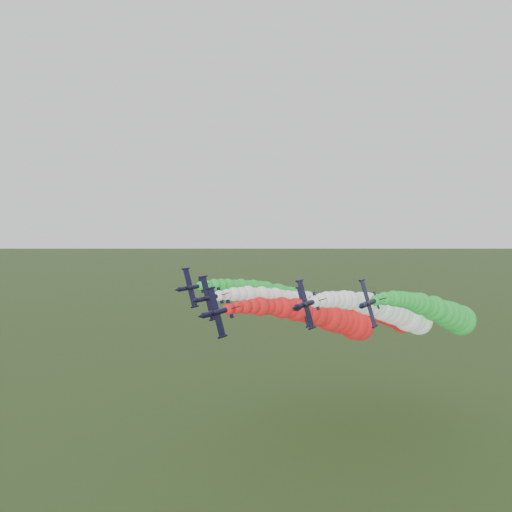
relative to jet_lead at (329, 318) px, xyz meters
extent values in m
plane|color=#374C21|center=(-1.99, -23.73, -30.47)|extent=(3000.00, 3000.00, 0.00)
cylinder|color=black|center=(-3.82, -39.21, 7.21)|extent=(1.27, 8.27, 1.27)
cone|color=black|center=(-3.82, -44.08, 7.21)|extent=(1.15, 1.65, 1.15)
cone|color=black|center=(-3.82, -34.71, 7.21)|extent=(1.15, 0.83, 1.15)
ellipsoid|color=black|center=(-3.47, -41.05, 7.32)|extent=(0.75, 1.73, 0.88)
cube|color=black|center=(-3.95, -39.40, 7.17)|extent=(2.73, 1.75, 8.45)
cylinder|color=black|center=(-5.26, -39.40, 11.38)|extent=(0.51, 2.39, 0.51)
cylinder|color=black|center=(-2.64, -39.40, 2.96)|extent=(0.51, 2.39, 0.51)
cube|color=black|center=(-2.81, -35.72, 7.53)|extent=(2.06, 1.38, 0.75)
cube|color=black|center=(-3.69, -35.72, 7.25)|extent=(1.13, 1.01, 3.36)
sphere|color=red|center=(-3.82, -36.00, 7.21)|extent=(2.13, 2.13, 2.13)
sphere|color=red|center=(-3.80, -33.40, 7.11)|extent=(2.36, 2.36, 2.36)
sphere|color=red|center=(-3.75, -30.80, 6.90)|extent=(2.78, 2.78, 2.78)
sphere|color=red|center=(-3.66, -28.20, 6.62)|extent=(3.08, 3.08, 3.08)
sphere|color=red|center=(-3.53, -25.60, 6.27)|extent=(3.86, 3.86, 3.86)
sphere|color=red|center=(-3.37, -23.00, 5.87)|extent=(3.35, 3.35, 3.35)
sphere|color=red|center=(-3.17, -20.40, 5.41)|extent=(3.72, 3.72, 3.72)
sphere|color=red|center=(-2.93, -17.81, 4.91)|extent=(4.61, 4.61, 4.61)
sphere|color=red|center=(-2.66, -15.21, 4.36)|extent=(4.20, 4.20, 4.20)
sphere|color=red|center=(-2.35, -12.61, 3.77)|extent=(5.17, 5.17, 5.17)
sphere|color=red|center=(-2.01, -10.01, 3.14)|extent=(4.89, 4.89, 4.89)
sphere|color=red|center=(-1.63, -7.41, 2.47)|extent=(5.37, 5.37, 5.37)
sphere|color=red|center=(-1.22, -4.81, 1.76)|extent=(6.03, 6.03, 6.03)
sphere|color=red|center=(-0.77, -2.21, 1.02)|extent=(5.28, 5.28, 5.28)
sphere|color=red|center=(-0.28, 0.39, 0.24)|extent=(6.64, 6.64, 6.64)
sphere|color=red|center=(0.25, 2.98, -0.57)|extent=(6.74, 6.74, 6.74)
sphere|color=red|center=(0.81, 5.58, -1.42)|extent=(6.52, 6.52, 6.52)
sphere|color=red|center=(1.40, 8.18, -2.30)|extent=(6.61, 6.61, 6.61)
sphere|color=red|center=(2.03, 10.78, -3.21)|extent=(7.65, 7.65, 7.65)
sphere|color=red|center=(2.70, 13.38, -4.15)|extent=(7.11, 7.11, 7.11)
cylinder|color=black|center=(-12.53, -30.47, 7.90)|extent=(1.27, 8.27, 1.27)
cone|color=black|center=(-12.53, -35.34, 7.90)|extent=(1.15, 1.65, 1.15)
cone|color=black|center=(-12.53, -25.97, 7.90)|extent=(1.15, 0.83, 1.15)
ellipsoid|color=black|center=(-12.18, -32.31, 8.01)|extent=(0.75, 1.73, 0.88)
cube|color=black|center=(-12.67, -30.65, 7.86)|extent=(2.73, 1.75, 8.45)
cylinder|color=black|center=(-13.98, -30.65, 12.07)|extent=(0.51, 2.39, 0.51)
cylinder|color=black|center=(-11.35, -30.65, 3.65)|extent=(0.51, 2.39, 0.51)
cube|color=black|center=(-11.53, -26.98, 8.22)|extent=(2.06, 1.38, 0.75)
cube|color=black|center=(-12.40, -26.98, 7.95)|extent=(1.13, 1.01, 3.36)
sphere|color=white|center=(-12.53, -27.25, 7.90)|extent=(2.21, 2.21, 2.21)
sphere|color=white|center=(-12.52, -24.65, 7.80)|extent=(2.40, 2.40, 2.40)
sphere|color=white|center=(-12.46, -22.05, 7.59)|extent=(3.03, 3.03, 3.03)
sphere|color=white|center=(-12.37, -19.46, 7.31)|extent=(3.11, 3.11, 3.11)
sphere|color=white|center=(-12.25, -16.86, 6.97)|extent=(3.81, 3.81, 3.81)
sphere|color=white|center=(-12.08, -14.26, 6.56)|extent=(3.12, 3.12, 3.12)
sphere|color=white|center=(-11.88, -11.66, 6.11)|extent=(4.11, 4.11, 4.11)
sphere|color=white|center=(-11.65, -9.06, 5.61)|extent=(3.76, 3.76, 3.76)
sphere|color=white|center=(-11.38, -6.46, 5.06)|extent=(4.51, 4.51, 4.51)
sphere|color=white|center=(-11.07, -3.86, 4.47)|extent=(4.12, 4.12, 4.12)
sphere|color=white|center=(-10.73, -1.26, 3.84)|extent=(4.58, 4.58, 4.58)
sphere|color=white|center=(-10.35, 1.33, 3.17)|extent=(5.03, 5.03, 5.03)
sphere|color=white|center=(-9.93, 3.93, 2.46)|extent=(6.16, 6.16, 6.16)
sphere|color=white|center=(-9.48, 6.53, 1.71)|extent=(6.55, 6.55, 6.55)
sphere|color=white|center=(-8.99, 9.13, 0.93)|extent=(6.16, 6.16, 6.16)
sphere|color=white|center=(-8.47, 11.73, 0.12)|extent=(6.46, 6.46, 6.46)
sphere|color=white|center=(-7.91, 14.33, -0.73)|extent=(5.99, 5.99, 5.99)
sphere|color=white|center=(-7.31, 16.93, -1.60)|extent=(7.17, 7.17, 7.17)
sphere|color=white|center=(-6.68, 19.53, -2.52)|extent=(6.74, 6.74, 6.74)
sphere|color=white|center=(-6.01, 22.12, -3.46)|extent=(7.11, 7.11, 7.11)
cylinder|color=black|center=(8.33, -28.39, 8.22)|extent=(1.27, 8.27, 1.27)
cone|color=black|center=(8.33, -33.26, 8.22)|extent=(1.15, 1.65, 1.15)
cone|color=black|center=(8.33, -23.89, 8.22)|extent=(1.15, 0.83, 1.15)
ellipsoid|color=black|center=(8.68, -30.23, 8.33)|extent=(0.75, 1.73, 0.88)
cube|color=black|center=(8.20, -28.57, 8.18)|extent=(2.73, 1.75, 8.45)
cylinder|color=black|center=(6.88, -28.57, 12.39)|extent=(0.51, 2.39, 0.51)
cylinder|color=black|center=(9.51, -28.57, 3.97)|extent=(0.51, 2.39, 0.51)
cube|color=black|center=(9.34, -24.90, 8.54)|extent=(2.06, 1.38, 0.75)
cube|color=black|center=(8.46, -24.90, 8.27)|extent=(1.13, 1.01, 3.36)
sphere|color=white|center=(8.33, -25.17, 8.22)|extent=(2.24, 2.24, 2.24)
sphere|color=white|center=(8.35, -22.58, 8.12)|extent=(2.72, 2.72, 2.72)
sphere|color=white|center=(8.40, -19.98, 7.92)|extent=(3.23, 3.23, 3.23)
sphere|color=white|center=(8.49, -17.38, 7.63)|extent=(3.32, 3.32, 3.32)
sphere|color=white|center=(8.62, -14.78, 7.29)|extent=(3.31, 3.31, 3.31)
sphere|color=white|center=(8.78, -12.18, 6.88)|extent=(3.93, 3.93, 3.93)
sphere|color=white|center=(8.98, -9.58, 6.43)|extent=(4.02, 4.02, 4.02)
sphere|color=white|center=(9.21, -6.98, 5.93)|extent=(3.47, 3.47, 3.47)
sphere|color=white|center=(9.49, -4.38, 5.38)|extent=(4.52, 4.52, 4.52)
sphere|color=white|center=(9.79, -1.79, 4.79)|extent=(5.12, 5.12, 5.12)
sphere|color=white|center=(10.14, 0.81, 4.16)|extent=(5.28, 5.28, 5.28)
sphere|color=white|center=(10.51, 3.41, 3.49)|extent=(4.83, 4.83, 4.83)
sphere|color=white|center=(10.93, 6.01, 2.78)|extent=(6.16, 6.16, 6.16)
sphere|color=white|center=(11.38, 8.61, 2.03)|extent=(6.31, 6.31, 6.31)
sphere|color=white|center=(11.87, 11.21, 1.25)|extent=(6.55, 6.55, 6.55)
sphere|color=white|center=(12.39, 13.81, 0.44)|extent=(6.51, 6.51, 6.51)
sphere|color=white|center=(12.95, 16.41, -0.41)|extent=(5.79, 5.79, 5.79)
sphere|color=white|center=(13.55, 19.00, -1.28)|extent=(7.66, 7.66, 7.66)
sphere|color=white|center=(14.18, 21.60, -2.20)|extent=(6.87, 6.87, 6.87)
sphere|color=white|center=(14.85, 24.20, -3.14)|extent=(7.26, 7.26, 7.26)
cylinder|color=black|center=(-23.34, -23.23, 8.41)|extent=(1.27, 8.27, 1.27)
cone|color=black|center=(-23.34, -28.10, 8.41)|extent=(1.15, 1.65, 1.15)
cone|color=black|center=(-23.34, -18.73, 8.41)|extent=(1.15, 0.83, 1.15)
ellipsoid|color=black|center=(-22.99, -25.07, 8.52)|extent=(0.75, 1.73, 0.88)
cube|color=black|center=(-23.47, -23.42, 8.37)|extent=(2.73, 1.75, 8.45)
cylinder|color=black|center=(-24.79, -23.42, 12.58)|extent=(0.51, 2.39, 0.51)
cylinder|color=black|center=(-22.16, -23.42, 4.16)|extent=(0.51, 2.39, 0.51)
cube|color=black|center=(-22.33, -19.74, 8.73)|extent=(2.06, 1.38, 0.75)
cube|color=black|center=(-23.21, -19.74, 8.45)|extent=(1.13, 1.01, 3.36)
sphere|color=green|center=(-23.34, -20.02, 8.41)|extent=(2.03, 2.03, 2.03)
sphere|color=green|center=(-23.32, -17.42, 8.31)|extent=(2.20, 2.20, 2.20)
sphere|color=green|center=(-23.27, -14.82, 8.10)|extent=(2.90, 2.90, 2.90)
sphere|color=green|center=(-23.18, -12.22, 7.82)|extent=(3.07, 3.07, 3.07)
sphere|color=green|center=(-23.05, -9.62, 7.47)|extent=(3.30, 3.30, 3.30)
sphere|color=green|center=(-22.89, -7.02, 7.07)|extent=(3.10, 3.10, 3.10)
sphere|color=green|center=(-22.69, -4.42, 6.62)|extent=(3.95, 3.95, 3.95)
sphere|color=green|center=(-22.45, -1.82, 6.11)|extent=(3.77, 3.77, 3.77)
sphere|color=green|center=(-22.18, 0.77, 5.57)|extent=(4.57, 4.57, 4.57)
sphere|color=green|center=(-21.88, 3.37, 4.98)|extent=(4.66, 4.66, 4.66)
sphere|color=green|center=(-21.53, 5.97, 4.34)|extent=(5.26, 5.26, 5.26)
sphere|color=green|center=(-21.15, 8.57, 3.67)|extent=(4.42, 4.42, 4.42)
sphere|color=green|center=(-20.74, 11.17, 2.97)|extent=(5.77, 5.77, 5.77)
sphere|color=green|center=(-20.29, 13.77, 2.22)|extent=(5.49, 5.49, 5.49)
sphere|color=green|center=(-19.80, 16.37, 1.44)|extent=(6.02, 6.02, 6.02)
sphere|color=green|center=(-19.28, 18.97, 0.63)|extent=(6.88, 6.88, 6.88)
sphere|color=green|center=(-18.72, 21.56, -0.22)|extent=(6.41, 6.41, 6.41)
sphere|color=green|center=(-18.12, 24.16, -1.10)|extent=(7.07, 7.07, 7.07)
sphere|color=green|center=(-17.49, 26.76, -2.01)|extent=(6.41, 6.41, 6.41)
sphere|color=green|center=(-16.82, 29.36, -2.95)|extent=(6.89, 6.89, 6.89)
cylinder|color=black|center=(17.31, -20.54, 8.12)|extent=(1.27, 8.27, 1.27)
cone|color=black|center=(17.31, -25.41, 8.12)|extent=(1.15, 1.65, 1.15)
cone|color=black|center=(17.31, -16.04, 8.12)|extent=(1.15, 0.83, 1.15)
ellipsoid|color=black|center=(17.66, -22.38, 8.23)|extent=(0.75, 1.73, 0.88)
cube|color=black|center=(17.18, -20.72, 8.07)|extent=(2.73, 1.75, 8.45)
cylinder|color=black|center=(15.86, -20.72, 12.29)|extent=(0.51, 2.39, 0.51)
cylinder|color=black|center=(18.49, -20.72, 3.86)|extent=(0.51, 2.39, 0.51)
cube|color=black|center=(18.32, -17.05, 8.43)|extent=(2.06, 1.38, 0.75)
cube|color=black|center=(17.44, -17.05, 8.16)|extent=(1.13, 1.01, 3.36)
sphere|color=green|center=(17.31, -17.32, 8.12)|extent=(2.06, 2.06, 2.06)
sphere|color=green|center=(17.33, -14.72, 8.01)|extent=(2.15, 2.15, 2.15)
sphere|color=green|center=(17.38, -12.12, 7.81)|extent=(2.77, 2.77, 2.77)
sphere|color=green|center=(17.47, -9.53, 7.52)|extent=(2.61, 2.61, 2.61)
sphere|color=green|center=(17.60, -6.93, 7.18)|extent=(3.36, 3.36, 3.36)
sphere|color=green|center=(17.76, -4.33, 6.77)|extent=(3.39, 3.39, 3.39)
sphere|color=green|center=(17.96, -1.73, 6.32)|extent=(3.65, 3.65, 3.65)
sphere|color=green|center=(18.19, 0.87, 5.82)|extent=(3.78, 3.78, 3.78)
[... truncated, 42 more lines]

